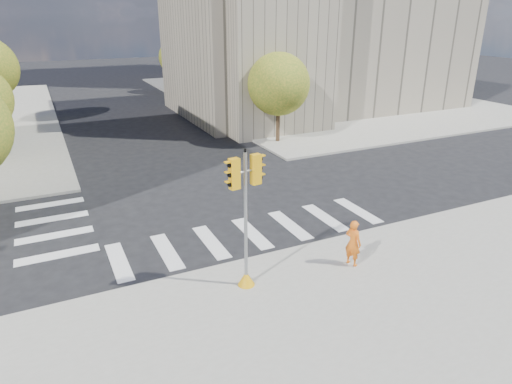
% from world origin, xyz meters
% --- Properties ---
extents(ground, '(160.00, 160.00, 0.00)m').
position_xyz_m(ground, '(0.00, 0.00, 0.00)').
color(ground, black).
rests_on(ground, ground).
extents(sidewalk_near, '(30.00, 14.00, 0.15)m').
position_xyz_m(sidewalk_near, '(0.00, -11.00, 0.07)').
color(sidewalk_near, gray).
rests_on(sidewalk_near, ground).
extents(sidewalk_far_right, '(28.00, 40.00, 0.15)m').
position_xyz_m(sidewalk_far_right, '(20.00, 26.00, 0.07)').
color(sidewalk_far_right, gray).
rests_on(sidewalk_far_right, ground).
extents(civic_building, '(26.00, 16.00, 19.39)m').
position_xyz_m(civic_building, '(15.59, 19.12, 7.26)').
color(civic_building, gray).
rests_on(civic_building, ground).
extents(tree_re_near, '(4.20, 4.20, 6.16)m').
position_xyz_m(tree_re_near, '(7.50, 10.00, 4.05)').
color(tree_re_near, '#382616').
rests_on(tree_re_near, ground).
extents(tree_re_mid, '(4.60, 4.60, 6.66)m').
position_xyz_m(tree_re_mid, '(7.50, 22.00, 4.35)').
color(tree_re_mid, '#382616').
rests_on(tree_re_mid, ground).
extents(tree_re_far, '(4.00, 4.00, 5.88)m').
position_xyz_m(tree_re_far, '(7.50, 34.00, 3.87)').
color(tree_re_far, '#382616').
rests_on(tree_re_far, ground).
extents(lamp_near, '(0.35, 0.18, 8.11)m').
position_xyz_m(lamp_near, '(8.00, 14.00, 4.58)').
color(lamp_near, black).
rests_on(lamp_near, sidewalk_far_right).
extents(lamp_far, '(0.35, 0.18, 8.11)m').
position_xyz_m(lamp_far, '(8.00, 28.00, 4.58)').
color(lamp_far, black).
rests_on(lamp_far, sidewalk_far_right).
extents(traffic_signal, '(1.08, 0.56, 4.67)m').
position_xyz_m(traffic_signal, '(-1.99, -5.60, 2.13)').
color(traffic_signal, '#DE9C0B').
rests_on(traffic_signal, sidewalk_near).
extents(photographer, '(0.60, 0.73, 1.71)m').
position_xyz_m(photographer, '(1.95, -6.01, 1.01)').
color(photographer, orange).
rests_on(photographer, sidewalk_near).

